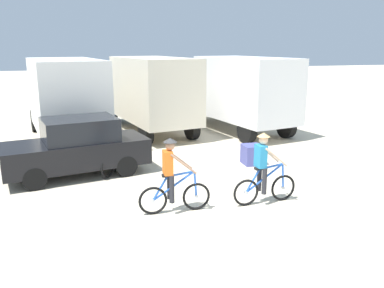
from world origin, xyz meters
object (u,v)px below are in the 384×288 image
at_px(box_truck_cream_rv, 149,91).
at_px(supply_crate, 252,155).
at_px(box_truck_avon_van, 238,90).
at_px(box_truck_white_box, 65,96).
at_px(cyclist_orange_shirt, 172,178).
at_px(cyclist_cowboy_hat, 264,171).
at_px(bicycle_spare, 117,160).
at_px(sedan_parked, 77,147).

xyz_separation_m(box_truck_cream_rv, supply_crate, (2.30, -6.08, -1.55)).
bearing_deg(box_truck_avon_van, supply_crate, -107.21).
height_order(box_truck_white_box, cyclist_orange_shirt, box_truck_white_box).
bearing_deg(box_truck_avon_van, box_truck_cream_rv, 167.49).
height_order(cyclist_cowboy_hat, bicycle_spare, cyclist_cowboy_hat).
relative_size(box_truck_white_box, sedan_parked, 1.58).
bearing_deg(box_truck_avon_van, bicycle_spare, -140.77).
relative_size(box_truck_white_box, bicycle_spare, 5.01).
xyz_separation_m(box_truck_white_box, cyclist_orange_shirt, (2.44, -8.22, -1.03)).
xyz_separation_m(box_truck_white_box, cyclist_cowboy_hat, (4.73, -8.31, -1.03)).
bearing_deg(bicycle_spare, supply_crate, -3.74).
xyz_separation_m(cyclist_cowboy_hat, supply_crate, (1.19, 3.24, -0.52)).
height_order(box_truck_cream_rv, box_truck_avon_van, same).
relative_size(box_truck_avon_van, cyclist_cowboy_hat, 3.88).
height_order(box_truck_avon_van, cyclist_orange_shirt, box_truck_avon_van).
distance_m(box_truck_cream_rv, sedan_parked, 6.62).
bearing_deg(sedan_parked, cyclist_orange_shirt, -59.66).
bearing_deg(box_truck_avon_van, cyclist_orange_shirt, -121.41).
relative_size(box_truck_cream_rv, box_truck_avon_van, 1.00).
bearing_deg(box_truck_white_box, box_truck_cream_rv, 15.52).
relative_size(box_truck_white_box, supply_crate, 10.79).
relative_size(cyclist_cowboy_hat, supply_crate, 2.80).
xyz_separation_m(box_truck_avon_van, sedan_parked, (-7.18, -4.80, -0.99)).
bearing_deg(box_truck_white_box, cyclist_cowboy_hat, -60.33).
bearing_deg(box_truck_cream_rv, bicycle_spare, -110.02).
bearing_deg(bicycle_spare, sedan_parked, 173.98).
bearing_deg(supply_crate, bicycle_spare, 176.26).
bearing_deg(box_truck_white_box, sedan_parked, -85.65).
xyz_separation_m(box_truck_white_box, bicycle_spare, (1.51, -4.78, -1.48)).
relative_size(sedan_parked, cyclist_cowboy_hat, 2.45).
height_order(box_truck_cream_rv, cyclist_orange_shirt, box_truck_cream_rv).
relative_size(box_truck_cream_rv, cyclist_orange_shirt, 3.87).
bearing_deg(cyclist_cowboy_hat, bicycle_spare, 132.42).
relative_size(cyclist_orange_shirt, supply_crate, 2.80).
relative_size(box_truck_avon_van, sedan_parked, 1.59).
relative_size(cyclist_orange_shirt, bicycle_spare, 1.30).
bearing_deg(supply_crate, cyclist_orange_shirt, -137.94).
bearing_deg(bicycle_spare, cyclist_orange_shirt, -74.94).
bearing_deg(cyclist_cowboy_hat, cyclist_orange_shirt, 177.77).
relative_size(box_truck_white_box, cyclist_orange_shirt, 3.86).
bearing_deg(sedan_parked, supply_crate, -4.22).
bearing_deg(box_truck_white_box, cyclist_orange_shirt, -73.48).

